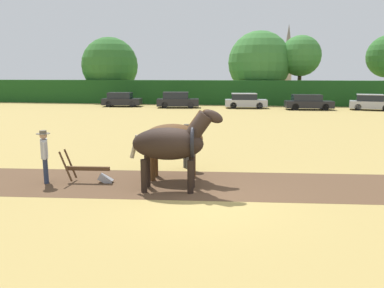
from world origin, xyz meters
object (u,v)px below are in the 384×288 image
Objects in this scene: plow at (92,173)px; draft_horse_lead_right at (176,139)px; farmer_beside_team at (187,143)px; parked_car_far_left at (121,100)px; church_spire at (288,56)px; parked_car_center_left at (245,101)px; draft_horse_lead_left at (172,144)px; parked_car_center_right at (371,103)px; parked_car_center at (308,102)px; farmer_at_plow at (44,153)px; parked_car_left at (177,100)px; tree_far_left at (110,65)px; tree_center_left at (301,56)px; tree_left at (259,63)px.

draft_horse_lead_right is at bearing 13.28° from plow.
farmer_beside_team is 0.38× the size of parked_car_far_left.
church_spire reaches higher than parked_car_center_left.
draft_horse_lead_left reaches higher than draft_horse_lead_right.
parked_car_center_right is at bearing 54.15° from plow.
plow is 28.90m from parked_car_center.
farmer_at_plow is 27.49m from parked_car_left.
parked_car_left is at bearing -106.81° from church_spire.
draft_horse_lead_right is at bearing -65.37° from tree_far_left.
parked_car_far_left is at bearing 174.22° from parked_car_center_left.
farmer_at_plow is at bearing -80.75° from parked_car_far_left.
farmer_beside_team reaches higher than parked_car_center.
tree_far_left is 4.82× the size of plow.
draft_horse_lead_right is at bearing -97.14° from church_spire.
tree_center_left is 4.75× the size of plow.
parked_car_far_left is at bearing -151.64° from tree_left.
draft_horse_lead_left is at bearing -96.94° from church_spire.
plow is 0.39× the size of parked_car_far_left.
farmer_beside_team is at bearing -86.45° from parked_car_left.
parked_car_left is (6.23, -0.57, 0.05)m from parked_car_far_left.
church_spire reaches higher than tree_far_left.
draft_horse_lead_right reaches higher than parked_car_center_right.
draft_horse_lead_right is (-9.46, -75.49, -6.15)m from church_spire.
parked_car_center_left is at bearing 81.47° from draft_horse_lead_left.
parked_car_center is at bearing 69.06° from draft_horse_lead_left.
farmer_beside_team reaches higher than plow.
church_spire is at bearing 64.33° from parked_car_left.
farmer_beside_team is 25.87m from parked_car_center.
parked_car_center is (7.62, 26.18, -0.62)m from draft_horse_lead_right.
tree_left reaches higher than parked_car_center.
church_spire reaches higher than tree_center_left.
parked_car_center_left reaches higher than plow.
parked_car_center_right is (5.88, -7.67, -4.76)m from tree_center_left.
parked_car_far_left is (-11.71, 25.46, -0.22)m from farmer_beside_team.
farmer_at_plow reaches higher than parked_car_center_left.
tree_left is (18.52, 0.74, 0.27)m from tree_far_left.
draft_horse_lead_right reaches higher than parked_car_far_left.
tree_center_left is 41.21m from church_spire.
parked_car_center is at bearing 28.71° from farmer_beside_team.
farmer_at_plow is at bearing -108.06° from tree_center_left.
church_spire is at bearing 80.88° from tree_left.
parked_car_center is at bearing -163.52° from parked_car_center_right.
tree_center_left reaches higher than parked_car_far_left.
parked_car_center is (11.58, 27.31, -0.26)m from farmer_at_plow.
parked_car_left is 1.08× the size of parked_car_center_right.
parked_car_far_left is (-11.63, 26.89, -0.62)m from draft_horse_lead_right.
tree_left reaches higher than parked_car_center_left.
tree_left is 36.73m from farmer_at_plow.
parked_car_left is (-2.85, 27.19, 0.44)m from plow.
draft_horse_lead_right is 29.92m from parked_car_center_right.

